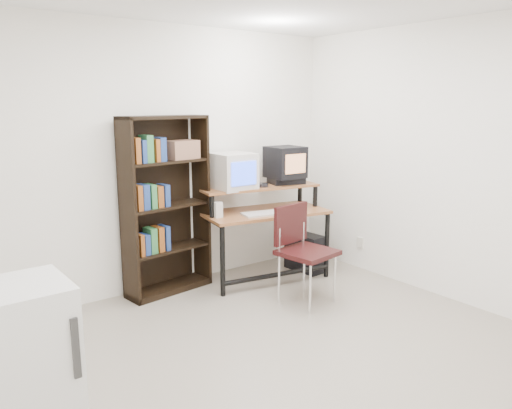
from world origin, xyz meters
TOP-DOWN VIEW (x-y plane):
  - floor at (0.00, 0.00)m, footprint 4.00×4.00m
  - back_wall at (0.00, 2.00)m, footprint 4.00×0.01m
  - right_wall at (2.00, 0.00)m, footprint 0.01×4.00m
  - computer_desk at (0.94, 1.58)m, footprint 1.39×0.87m
  - crt_monitor at (0.66, 1.74)m, footprint 0.40×0.41m
  - vcr at (1.30, 1.64)m, footprint 0.42×0.35m
  - crt_tv at (1.28, 1.63)m, footprint 0.37×0.37m
  - cd_spindle at (0.95, 1.62)m, footprint 0.14×0.14m
  - keyboard at (0.84, 1.42)m, footprint 0.50×0.31m
  - mousepad at (1.28, 1.38)m, footprint 0.23×0.20m
  - mouse at (1.28, 1.37)m, footprint 0.10×0.06m
  - desk_speaker at (0.38, 1.60)m, footprint 0.08×0.08m
  - pc_tower at (1.44, 1.47)m, footprint 0.23×0.46m
  - school_chair at (0.82, 0.85)m, footprint 0.52×0.52m
  - bookshelf at (-0.07, 1.86)m, footprint 0.90×0.39m
  - mini_fridge at (-1.72, 0.36)m, footprint 0.53×0.54m
  - wall_outlet at (1.99, 1.15)m, footprint 0.02×0.08m

SIDE VIEW (x-z plane):
  - floor at x=0.00m, z-range -0.01..0.00m
  - pc_tower at x=1.44m, z-range 0.00..0.42m
  - wall_outlet at x=1.99m, z-range 0.24..0.36m
  - mini_fridge at x=-1.72m, z-range 0.00..0.88m
  - school_chair at x=0.82m, z-range 0.11..1.03m
  - computer_desk at x=0.94m, z-range 0.21..1.19m
  - mousepad at x=1.28m, z-range 0.72..0.73m
  - keyboard at x=0.84m, z-range 0.72..0.75m
  - mouse at x=1.28m, z-range 0.73..0.76m
  - desk_speaker at x=0.38m, z-range 0.72..0.89m
  - bookshelf at x=-0.07m, z-range 0.02..1.76m
  - cd_spindle at x=0.95m, z-range 0.97..1.02m
  - vcr at x=1.30m, z-range 0.97..1.05m
  - crt_monitor at x=0.66m, z-range 0.97..1.35m
  - crt_tv at x=1.28m, z-range 1.05..1.39m
  - back_wall at x=0.00m, z-range 0.00..2.60m
  - right_wall at x=2.00m, z-range 0.00..2.60m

